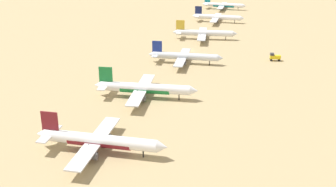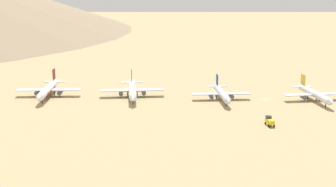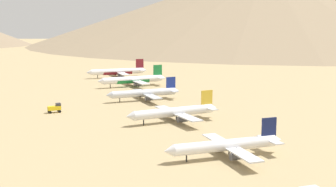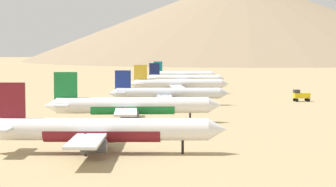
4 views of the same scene
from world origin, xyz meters
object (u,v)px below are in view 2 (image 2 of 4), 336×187
object	(u,v)px
service_truck	(270,121)
parked_jet_2	(222,93)
parked_jet_0	(48,89)
parked_jet_1	(132,90)
parked_jet_3	(314,94)

from	to	relation	value
service_truck	parked_jet_2	bearing A→B (deg)	-159.09
parked_jet_0	parked_jet_1	size ratio (longest dim) A/B	1.00
parked_jet_2	parked_jet_1	bearing A→B (deg)	-96.33
parked_jet_3	parked_jet_1	bearing A→B (deg)	-93.46
parked_jet_1	parked_jet_2	world-z (taller)	parked_jet_1
parked_jet_0	parked_jet_3	bearing A→B (deg)	87.80
parked_jet_0	parked_jet_2	world-z (taller)	parked_jet_0
parked_jet_1	parked_jet_2	bearing A→B (deg)	83.67
parked_jet_3	service_truck	distance (m)	52.25
service_truck	parked_jet_1	bearing A→B (deg)	-127.27
parked_jet_1	parked_jet_2	xyz separation A→B (m)	(5.16, 46.54, -0.42)
service_truck	parked_jet_0	bearing A→B (deg)	-113.84
parked_jet_0	parked_jet_1	distance (m)	44.62
parked_jet_3	service_truck	xyz separation A→B (m)	(42.17, -30.81, -1.64)
parked_jet_3	service_truck	world-z (taller)	parked_jet_3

